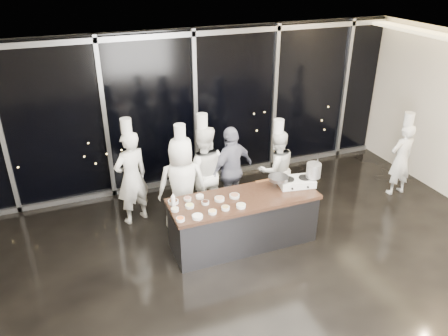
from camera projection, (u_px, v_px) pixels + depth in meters
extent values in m
plane|color=black|center=(266.00, 275.00, 6.76)|extent=(9.00, 9.00, 0.00)
cube|color=beige|center=(194.00, 108.00, 8.96)|extent=(9.00, 0.02, 3.20)
cube|color=silver|center=(277.00, 70.00, 5.32)|extent=(9.00, 7.00, 0.02)
cube|color=black|center=(195.00, 109.00, 8.91)|extent=(8.90, 0.04, 3.18)
cube|color=gray|center=(193.00, 34.00, 8.19)|extent=(8.90, 0.08, 0.10)
cube|color=gray|center=(198.00, 177.00, 9.56)|extent=(8.90, 0.08, 0.10)
cube|color=gray|center=(1.00, 134.00, 7.70)|extent=(0.08, 0.08, 3.20)
cube|color=gray|center=(105.00, 121.00, 8.28)|extent=(0.08, 0.08, 3.20)
cube|color=gray|center=(195.00, 110.00, 8.86)|extent=(0.08, 0.08, 3.20)
cube|color=gray|center=(275.00, 100.00, 9.45)|extent=(0.08, 0.08, 3.20)
cube|color=gray|center=(344.00, 91.00, 10.03)|extent=(0.08, 0.08, 3.20)
cube|color=#343438|center=(243.00, 222.00, 7.32)|extent=(2.40, 0.80, 0.84)
cube|color=#3A2518|center=(244.00, 199.00, 7.12)|extent=(2.46, 0.86, 0.06)
cube|color=silver|center=(296.00, 182.00, 7.45)|extent=(0.65, 0.46, 0.12)
cylinder|color=black|center=(288.00, 179.00, 7.39)|extent=(0.23, 0.23, 0.02)
cylinder|color=black|center=(305.00, 178.00, 7.44)|extent=(0.23, 0.23, 0.02)
cylinder|color=black|center=(292.00, 189.00, 7.26)|extent=(0.04, 0.03, 0.04)
cylinder|color=black|center=(308.00, 187.00, 7.31)|extent=(0.04, 0.03, 0.04)
cylinder|color=gray|center=(278.00, 178.00, 7.35)|extent=(0.39, 0.39, 0.06)
cube|color=#4C2B14|center=(261.00, 179.00, 7.30)|extent=(0.25, 0.07, 0.02)
cylinder|color=#BDBDBF|center=(314.00, 170.00, 7.39)|extent=(0.28, 0.28, 0.25)
cylinder|color=silver|center=(180.00, 219.00, 6.49)|extent=(0.13, 0.13, 0.04)
cylinder|color=orange|center=(180.00, 218.00, 6.48)|extent=(0.11, 0.11, 0.01)
cylinder|color=silver|center=(175.00, 210.00, 6.73)|extent=(0.12, 0.12, 0.04)
cylinder|color=beige|center=(175.00, 209.00, 6.72)|extent=(0.10, 0.10, 0.01)
cylinder|color=silver|center=(173.00, 202.00, 6.94)|extent=(0.17, 0.17, 0.04)
cylinder|color=black|center=(173.00, 201.00, 6.93)|extent=(0.14, 0.14, 0.01)
cylinder|color=silver|center=(197.00, 217.00, 6.55)|extent=(0.17, 0.17, 0.04)
cylinder|color=white|center=(197.00, 216.00, 6.54)|extent=(0.14, 0.14, 0.01)
cylinder|color=silver|center=(190.00, 206.00, 6.82)|extent=(0.14, 0.14, 0.04)
cylinder|color=#D8DA6D|center=(190.00, 205.00, 6.81)|extent=(0.11, 0.11, 0.01)
cylinder|color=silver|center=(188.00, 199.00, 7.01)|extent=(0.12, 0.12, 0.04)
cylinder|color=#975D4B|center=(187.00, 198.00, 7.00)|extent=(0.10, 0.10, 0.01)
cylinder|color=silver|center=(212.00, 212.00, 6.67)|extent=(0.13, 0.13, 0.04)
cylinder|color=#E4AE5E|center=(212.00, 211.00, 6.66)|extent=(0.11, 0.11, 0.01)
cylinder|color=silver|center=(205.00, 203.00, 6.91)|extent=(0.12, 0.12, 0.04)
cylinder|color=black|center=(205.00, 202.00, 6.91)|extent=(0.10, 0.10, 0.01)
cylinder|color=silver|center=(200.00, 197.00, 7.08)|extent=(0.13, 0.13, 0.04)
cylinder|color=silver|center=(200.00, 196.00, 7.07)|extent=(0.11, 0.11, 0.01)
cylinder|color=silver|center=(225.00, 208.00, 6.77)|extent=(0.13, 0.13, 0.04)
cylinder|color=#A88843|center=(225.00, 207.00, 6.76)|extent=(0.11, 0.11, 0.01)
cylinder|color=silver|center=(219.00, 199.00, 7.01)|extent=(0.16, 0.16, 0.04)
cylinder|color=tan|center=(219.00, 198.00, 7.01)|extent=(0.13, 0.13, 0.01)
cylinder|color=silver|center=(241.00, 206.00, 6.83)|extent=(0.15, 0.15, 0.04)
cylinder|color=#C0BE99|center=(241.00, 205.00, 6.82)|extent=(0.12, 0.12, 0.01)
cylinder|color=silver|center=(234.00, 196.00, 7.10)|extent=(0.16, 0.16, 0.04)
cylinder|color=#935F43|center=(234.00, 195.00, 7.09)|extent=(0.13, 0.13, 0.01)
cylinder|color=white|center=(173.00, 201.00, 6.82)|extent=(0.06, 0.06, 0.18)
cone|color=white|center=(173.00, 195.00, 6.77)|extent=(0.05, 0.05, 0.06)
imported|color=white|center=(132.00, 178.00, 7.75)|extent=(0.75, 0.63, 1.77)
cylinder|color=silver|center=(126.00, 126.00, 7.31)|extent=(0.25, 0.25, 0.26)
imported|color=white|center=(182.00, 185.00, 7.52)|extent=(0.95, 0.71, 1.76)
cylinder|color=silver|center=(180.00, 132.00, 7.08)|extent=(0.22, 0.22, 0.26)
imported|color=white|center=(203.00, 172.00, 7.93)|extent=(1.00, 0.86, 1.78)
cylinder|color=silver|center=(202.00, 121.00, 7.49)|extent=(0.23, 0.23, 0.26)
imported|color=#16173C|center=(232.00, 170.00, 8.09)|extent=(1.08, 0.76, 1.71)
imported|color=white|center=(276.00, 169.00, 8.31)|extent=(0.77, 0.61, 1.54)
cylinder|color=silver|center=(279.00, 126.00, 7.92)|extent=(0.20, 0.20, 0.26)
imported|color=white|center=(401.00, 159.00, 8.73)|extent=(0.56, 0.38, 1.51)
cylinder|color=silver|center=(409.00, 119.00, 8.34)|extent=(0.20, 0.20, 0.26)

